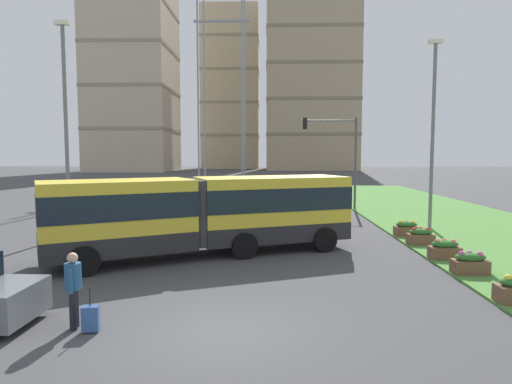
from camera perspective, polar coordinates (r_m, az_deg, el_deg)
The scene contains 16 objects.
ground_plane at distance 10.29m, azimuth -4.52°, elevation -17.56°, with size 260.00×260.00×0.00m, color #424244.
articulated_bus at distance 17.28m, azimuth -6.55°, elevation -2.70°, with size 11.69×7.26×3.00m.
car_maroon_sedan at distance 33.98m, azimuth -10.39°, elevation -0.54°, with size 4.47×2.16×1.58m.
pedestrian_crossing at distance 10.96m, azimuth -22.39°, elevation -10.96°, with size 0.36×0.57×1.74m.
rolling_suitcase at distance 10.83m, azimuth -20.46°, elevation -14.93°, with size 0.40×0.30×0.97m.
flower_planter_1 at distance 16.05m, azimuth 25.76°, elevation -8.20°, with size 1.10×0.56×0.74m.
flower_planter_2 at distance 17.91m, azimuth 23.04°, elevation -6.77°, with size 1.10×0.56×0.74m.
flower_planter_3 at distance 20.32m, azimuth 20.36°, elevation -5.34°, with size 1.10×0.56×0.74m.
flower_planter_4 at distance 22.16m, azimuth 18.73°, elevation -4.46°, with size 1.10×0.56×0.74m.
traffic_light_far_right at distance 31.83m, azimuth 10.49°, elevation 5.68°, with size 3.95×0.28×6.45m.
streetlight_left at distance 22.94m, azimuth -23.21°, elevation 8.39°, with size 0.70×0.28×10.06m.
streetlight_median at distance 24.67m, azimuth 21.75°, elevation 7.71°, with size 0.70×0.28×9.67m.
apartment_tower_west at distance 109.44m, azimuth -15.56°, elevation 16.89°, with size 17.92×19.50×53.92m.
apartment_tower_westcentre at distance 125.31m, azimuth -3.20°, elevation 12.88°, with size 15.31×14.96×42.61m.
apartment_tower_centre at distance 115.07m, azimuth 7.02°, elevation 13.18°, with size 22.15×19.18×41.05m.
transmission_pylon at distance 65.89m, azimuth -4.37°, elevation 17.80°, with size 9.00×6.24×34.40m.
Camera 1 is at (1.05, -9.46, 3.93)m, focal length 31.18 mm.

